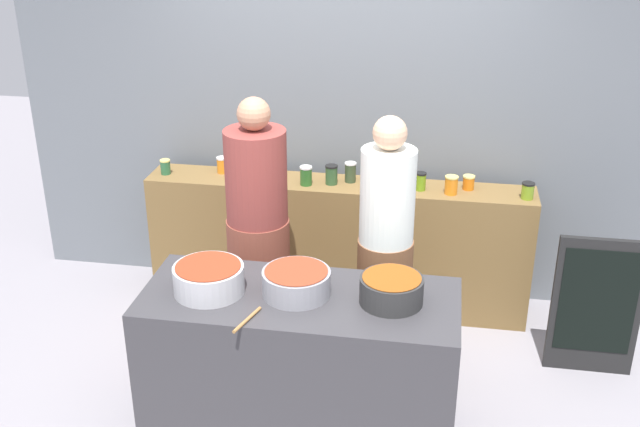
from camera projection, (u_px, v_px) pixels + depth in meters
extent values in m
plane|color=gray|center=(310.00, 393.00, 4.67)|extent=(12.00, 12.00, 0.00)
cube|color=slate|center=(346.00, 93.00, 5.36)|extent=(4.80, 0.12, 3.00)
cube|color=brown|center=(338.00, 245.00, 5.47)|extent=(2.70, 0.36, 0.95)
cube|color=#39373B|center=(300.00, 363.00, 4.23)|extent=(1.70, 0.70, 0.86)
cylinder|color=#295E39|center=(165.00, 168.00, 5.42)|extent=(0.07, 0.07, 0.10)
cylinder|color=#D6C666|center=(165.00, 161.00, 5.40)|extent=(0.07, 0.07, 0.01)
cylinder|color=orange|center=(222.00, 166.00, 5.44)|extent=(0.07, 0.07, 0.10)
cylinder|color=silver|center=(222.00, 158.00, 5.42)|extent=(0.08, 0.08, 0.01)
cylinder|color=#285B23|center=(306.00, 177.00, 5.22)|extent=(0.08, 0.08, 0.12)
cylinder|color=silver|center=(306.00, 167.00, 5.20)|extent=(0.09, 0.09, 0.01)
cylinder|color=#2D502D|center=(331.00, 175.00, 5.24)|extent=(0.08, 0.08, 0.12)
cylinder|color=black|center=(331.00, 166.00, 5.21)|extent=(0.09, 0.09, 0.01)
cylinder|color=#32442B|center=(350.00, 173.00, 5.28)|extent=(0.08, 0.08, 0.13)
cylinder|color=silver|center=(351.00, 163.00, 5.25)|extent=(0.08, 0.08, 0.01)
cylinder|color=red|center=(376.00, 181.00, 5.15)|extent=(0.09, 0.09, 0.12)
cylinder|color=#D6C666|center=(376.00, 172.00, 5.12)|extent=(0.09, 0.09, 0.02)
cylinder|color=#628A1A|center=(421.00, 182.00, 5.14)|extent=(0.07, 0.07, 0.11)
cylinder|color=black|center=(421.00, 173.00, 5.11)|extent=(0.07, 0.07, 0.01)
cylinder|color=orange|center=(451.00, 186.00, 5.08)|extent=(0.09, 0.09, 0.11)
cylinder|color=#D6C666|center=(452.00, 177.00, 5.05)|extent=(0.09, 0.09, 0.01)
cylinder|color=orange|center=(469.00, 183.00, 5.16)|extent=(0.08, 0.08, 0.09)
cylinder|color=#D6C666|center=(469.00, 177.00, 5.14)|extent=(0.08, 0.08, 0.01)
cylinder|color=olive|center=(528.00, 191.00, 5.00)|extent=(0.08, 0.08, 0.10)
cylinder|color=black|center=(529.00, 184.00, 4.98)|extent=(0.09, 0.09, 0.01)
cylinder|color=#B7B7BC|center=(209.00, 279.00, 4.07)|extent=(0.38, 0.38, 0.15)
cylinder|color=maroon|center=(208.00, 266.00, 4.03)|extent=(0.35, 0.35, 0.00)
cylinder|color=gray|center=(296.00, 283.00, 4.05)|extent=(0.37, 0.37, 0.13)
cylinder|color=maroon|center=(296.00, 271.00, 4.02)|extent=(0.34, 0.34, 0.00)
cylinder|color=#2D2D2D|center=(391.00, 290.00, 3.96)|extent=(0.33, 0.33, 0.14)
cylinder|color=brown|center=(392.00, 278.00, 3.93)|extent=(0.31, 0.31, 0.00)
cylinder|color=#9E703D|center=(247.00, 320.00, 3.82)|extent=(0.09, 0.25, 0.02)
cylinder|color=brown|center=(260.00, 287.00, 4.91)|extent=(0.39, 0.39, 0.95)
cylinder|color=brown|center=(256.00, 176.00, 4.60)|extent=(0.38, 0.38, 0.58)
sphere|color=tan|center=(254.00, 114.00, 4.44)|extent=(0.20, 0.20, 0.20)
cylinder|color=brown|center=(383.00, 308.00, 4.69)|extent=(0.33, 0.33, 0.93)
cylinder|color=white|center=(388.00, 196.00, 4.38)|extent=(0.32, 0.32, 0.57)
sphere|color=#D8A884|center=(390.00, 133.00, 4.23)|extent=(0.20, 0.20, 0.20)
cube|color=black|center=(596.00, 307.00, 4.70)|extent=(0.54, 0.04, 0.93)
cube|color=black|center=(598.00, 302.00, 4.67)|extent=(0.46, 0.01, 0.71)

